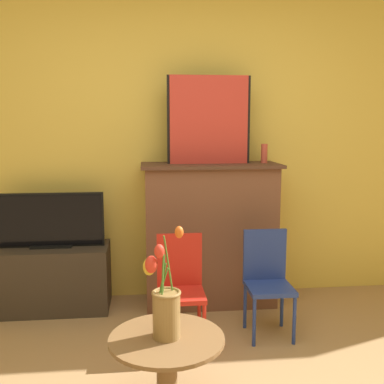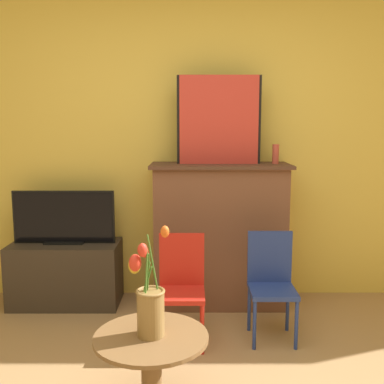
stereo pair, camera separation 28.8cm
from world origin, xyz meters
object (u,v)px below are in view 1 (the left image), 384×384
Objects in this scene: painting at (209,120)px; chair_red at (180,283)px; chair_blue at (267,276)px; vase_tulips at (165,303)px; tv_monitor at (51,221)px.

painting is 0.94× the size of chair_red.
chair_blue is at bearing 5.70° from chair_red.
vase_tulips is at bearing -99.82° from chair_red.
tv_monitor is 1.63m from vase_tulips.
tv_monitor is (-1.21, -0.02, -0.76)m from painting.
vase_tulips is (-0.14, -0.79, 0.19)m from chair_red.
painting is 1.73m from vase_tulips.
chair_red is 1.35× the size of vase_tulips.
chair_blue is (0.60, 0.06, 0.00)m from chair_red.
tv_monitor is at bearing 146.37° from chair_red.
chair_red is (-0.27, -0.64, -1.06)m from painting.
tv_monitor is at bearing 119.49° from vase_tulips.
tv_monitor is 1.12× the size of chair_blue.
chair_red is at bearing -174.30° from chair_blue.
chair_blue is at bearing 49.16° from vase_tulips.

